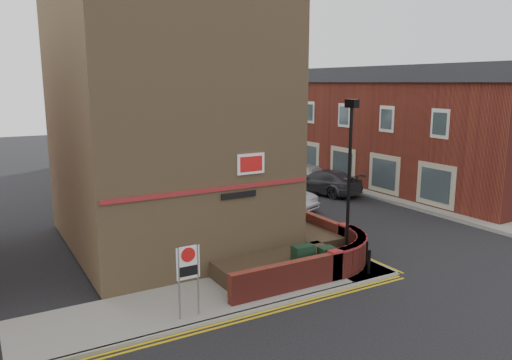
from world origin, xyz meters
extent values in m
plane|color=black|center=(0.00, 0.00, 0.00)|extent=(120.00, 120.00, 0.00)
cube|color=gray|center=(-3.50, 1.50, 0.06)|extent=(13.00, 3.00, 0.12)
cube|color=gray|center=(2.00, 16.00, 0.06)|extent=(2.00, 32.00, 0.12)
cube|color=gray|center=(13.00, 13.00, 0.06)|extent=(4.00, 40.00, 0.12)
cube|color=gray|center=(-3.50, 0.00, 0.06)|extent=(13.00, 0.15, 0.12)
cube|color=gray|center=(3.00, 16.00, 0.06)|extent=(0.15, 32.00, 0.12)
cube|color=gray|center=(11.00, 13.00, 0.06)|extent=(0.15, 40.00, 0.12)
cube|color=gold|center=(-3.50, -0.25, 0.01)|extent=(13.00, 0.28, 0.01)
cube|color=gold|center=(3.25, 16.00, 0.01)|extent=(0.28, 32.00, 0.01)
cube|color=#8D6E4B|center=(-3.00, 8.00, 5.62)|extent=(8.00, 10.00, 11.00)
cube|color=maroon|center=(-3.00, 2.97, 3.32)|extent=(7.80, 0.06, 0.15)
cube|color=white|center=(-1.50, 2.96, 4.12)|extent=(1.10, 0.05, 0.75)
cube|color=black|center=(-2.00, 2.96, 3.02)|extent=(1.40, 0.04, 0.22)
cylinder|color=black|center=(1.60, 1.20, 3.12)|extent=(0.12, 0.12, 6.00)
cylinder|color=black|center=(1.60, 1.20, 0.52)|extent=(0.20, 0.20, 0.80)
cube|color=black|center=(1.60, 1.20, 6.27)|extent=(0.25, 0.50, 0.30)
cube|color=black|center=(-0.30, 1.30, 0.72)|extent=(0.80, 0.45, 1.20)
cube|color=black|center=(0.50, 1.00, 0.67)|extent=(0.55, 0.40, 1.10)
cylinder|color=black|center=(2.00, 0.40, 0.57)|extent=(0.11, 0.11, 0.90)
cylinder|color=black|center=(2.60, 1.20, 0.57)|extent=(0.11, 0.11, 0.90)
cylinder|color=slate|center=(-5.30, 0.50, 1.22)|extent=(0.06, 0.06, 2.20)
cylinder|color=slate|center=(-4.70, 0.50, 1.22)|extent=(0.06, 0.06, 2.20)
cube|color=white|center=(-5.00, 0.50, 1.82)|extent=(0.72, 0.04, 1.00)
cylinder|color=red|center=(-5.00, 0.47, 2.07)|extent=(0.44, 0.02, 0.44)
cube|color=maroon|center=(14.50, 17.00, 3.50)|extent=(5.00, 30.00, 7.00)
cube|color=#272A2F|center=(14.50, 17.00, 7.50)|extent=(5.40, 30.40, 1.00)
cube|color=#B4B094|center=(14.50, 38.00, 3.50)|extent=(5.00, 12.00, 7.00)
cube|color=#272A2F|center=(14.50, 38.00, 7.50)|extent=(5.40, 12.40, 1.00)
cylinder|color=#382B1E|center=(2.00, 14.00, 2.40)|extent=(0.24, 0.24, 4.55)
sphere|color=#174619|center=(2.00, 14.00, 5.00)|extent=(3.64, 3.64, 3.64)
sphere|color=#174619|center=(2.40, 13.70, 4.15)|extent=(2.60, 2.60, 2.60)
sphere|color=#174619|center=(1.70, 14.40, 4.54)|extent=(2.86, 2.86, 2.86)
cylinder|color=#382B1E|center=(2.00, 22.00, 2.64)|extent=(0.24, 0.24, 5.04)
sphere|color=#174619|center=(2.00, 22.00, 5.52)|extent=(4.03, 4.03, 4.03)
sphere|color=#174619|center=(2.40, 21.70, 4.58)|extent=(2.88, 2.88, 2.88)
sphere|color=#174619|center=(1.70, 22.40, 5.02)|extent=(3.17, 3.17, 3.17)
cylinder|color=#382B1E|center=(2.00, 30.00, 2.50)|extent=(0.24, 0.24, 4.76)
sphere|color=#174619|center=(2.00, 30.00, 5.22)|extent=(3.81, 3.81, 3.81)
sphere|color=#174619|center=(2.40, 29.70, 4.34)|extent=(2.72, 2.72, 2.72)
sphere|color=#174619|center=(1.70, 30.40, 4.74)|extent=(2.99, 2.99, 2.99)
cylinder|color=black|center=(2.40, 25.00, 1.72)|extent=(0.10, 0.10, 3.20)
imported|color=black|center=(2.40, 25.00, 3.82)|extent=(0.20, 0.16, 1.00)
imported|color=#9FA0A6|center=(4.44, 10.59, 0.78)|extent=(3.42, 4.98, 1.55)
imported|color=maroon|center=(4.31, 21.80, 0.62)|extent=(2.48, 4.63, 1.24)
imported|color=#35343A|center=(9.15, 12.47, 0.76)|extent=(3.37, 5.62, 1.53)
imported|color=#9FA3A6|center=(9.65, 15.30, 0.78)|extent=(2.06, 4.68, 1.57)
camera|label=1|loc=(-10.18, -12.49, 7.01)|focal=35.00mm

